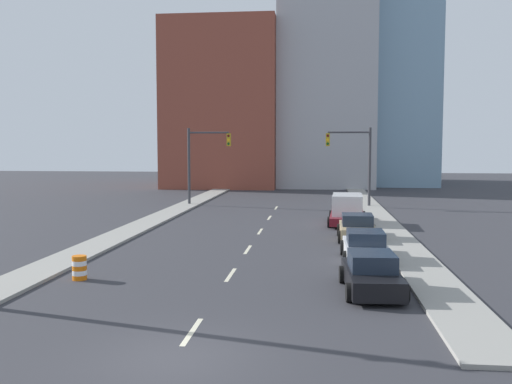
# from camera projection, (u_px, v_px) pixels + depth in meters

# --- Properties ---
(ground_plane) EXTENTS (200.00, 200.00, 0.00)m
(ground_plane) POSITION_uv_depth(u_px,v_px,m) (174.00, 358.00, 14.08)
(ground_plane) COLOR #333338
(sidewalk_left) EXTENTS (2.00, 88.58, 0.13)m
(sidewalk_left) POSITION_uv_depth(u_px,v_px,m) (207.00, 196.00, 58.81)
(sidewalk_left) COLOR gray
(sidewalk_left) RESTS_ON ground
(sidewalk_right) EXTENTS (2.00, 88.58, 0.13)m
(sidewalk_right) POSITION_uv_depth(u_px,v_px,m) (362.00, 198.00, 57.11)
(sidewalk_right) COLOR gray
(sidewalk_right) RESTS_ON ground
(lane_stripe_at_2m) EXTENTS (0.16, 2.40, 0.01)m
(lane_stripe_at_2m) POSITION_uv_depth(u_px,v_px,m) (192.00, 331.00, 16.06)
(lane_stripe_at_2m) COLOR beige
(lane_stripe_at_2m) RESTS_ON ground
(lane_stripe_at_9m) EXTENTS (0.16, 2.40, 0.01)m
(lane_stripe_at_9m) POSITION_uv_depth(u_px,v_px,m) (231.00, 275.00, 23.13)
(lane_stripe_at_9m) COLOR beige
(lane_stripe_at_9m) RESTS_ON ground
(lane_stripe_at_15m) EXTENTS (0.16, 2.40, 0.01)m
(lane_stripe_at_15m) POSITION_uv_depth(u_px,v_px,m) (248.00, 250.00, 28.77)
(lane_stripe_at_15m) COLOR beige
(lane_stripe_at_15m) RESTS_ON ground
(lane_stripe_at_21m) EXTENTS (0.16, 2.40, 0.01)m
(lane_stripe_at_21m) POSITION_uv_depth(u_px,v_px,m) (260.00, 231.00, 34.91)
(lane_stripe_at_21m) COLOR beige
(lane_stripe_at_21m) RESTS_ON ground
(lane_stripe_at_28m) EXTENTS (0.16, 2.40, 0.01)m
(lane_stripe_at_28m) POSITION_uv_depth(u_px,v_px,m) (269.00, 218.00, 41.55)
(lane_stripe_at_28m) COLOR beige
(lane_stripe_at_28m) RESTS_ON ground
(lane_stripe_at_34m) EXTENTS (0.16, 2.40, 0.01)m
(lane_stripe_at_34m) POSITION_uv_depth(u_px,v_px,m) (276.00, 208.00, 48.18)
(lane_stripe_at_34m) COLOR beige
(lane_stripe_at_34m) RESTS_ON ground
(building_brick_left) EXTENTS (14.00, 16.00, 20.71)m
(building_brick_left) POSITION_uv_depth(u_px,v_px,m) (226.00, 107.00, 74.80)
(building_brick_left) COLOR brown
(building_brick_left) RESTS_ON ground
(building_office_center) EXTENTS (12.00, 20.00, 28.69)m
(building_office_center) POSITION_uv_depth(u_px,v_px,m) (326.00, 78.00, 77.03)
(building_office_center) COLOR #A8A8AD
(building_office_center) RESTS_ON ground
(building_glass_right) EXTENTS (13.00, 20.00, 28.24)m
(building_glass_right) POSITION_uv_depth(u_px,v_px,m) (381.00, 83.00, 80.17)
(building_glass_right) COLOR #7A9EB7
(building_glass_right) RESTS_ON ground
(traffic_signal_left) EXTENTS (3.85, 0.35, 6.79)m
(traffic_signal_left) POSITION_uv_depth(u_px,v_px,m) (200.00, 156.00, 50.02)
(traffic_signal_left) COLOR #38383D
(traffic_signal_left) RESTS_ON ground
(traffic_signal_right) EXTENTS (3.85, 0.35, 6.79)m
(traffic_signal_right) POSITION_uv_depth(u_px,v_px,m) (358.00, 156.00, 48.55)
(traffic_signal_right) COLOR #38383D
(traffic_signal_right) RESTS_ON ground
(traffic_barrel) EXTENTS (0.56, 0.56, 0.95)m
(traffic_barrel) POSITION_uv_depth(u_px,v_px,m) (79.00, 268.00, 22.25)
(traffic_barrel) COLOR orange
(traffic_barrel) RESTS_ON ground
(sedan_black) EXTENTS (2.21, 4.41, 1.44)m
(sedan_black) POSITION_uv_depth(u_px,v_px,m) (372.00, 274.00, 20.33)
(sedan_black) COLOR black
(sedan_black) RESTS_ON ground
(sedan_white) EXTENTS (2.14, 4.50, 1.39)m
(sedan_white) POSITION_uv_depth(u_px,v_px,m) (365.00, 247.00, 25.81)
(sedan_white) COLOR silver
(sedan_white) RESTS_ON ground
(sedan_tan) EXTENTS (2.23, 4.26, 1.44)m
(sedan_tan) POSITION_uv_depth(u_px,v_px,m) (357.00, 228.00, 31.74)
(sedan_tan) COLOR tan
(sedan_tan) RESTS_ON ground
(box_truck_maroon) EXTENTS (2.70, 5.87, 2.02)m
(box_truck_maroon) POSITION_uv_depth(u_px,v_px,m) (347.00, 210.00, 37.89)
(box_truck_maroon) COLOR maroon
(box_truck_maroon) RESTS_ON ground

